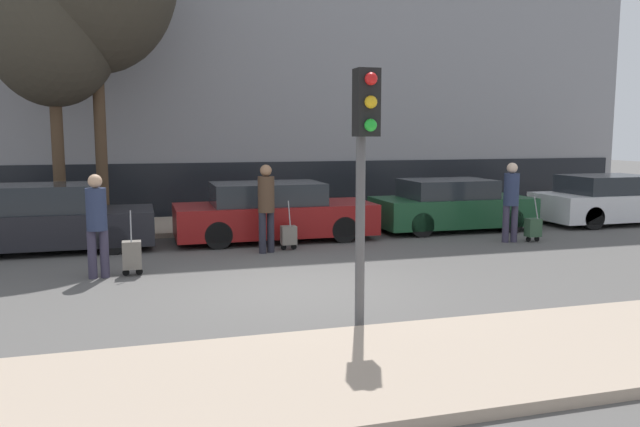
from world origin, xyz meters
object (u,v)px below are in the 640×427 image
Objects in this scene: parked_car_1 at (273,213)px; pedestrian_center at (266,203)px; traffic_light at (364,146)px; bare_tree_down_street at (51,26)px; trolley_left at (132,255)px; trolley_center at (289,235)px; parked_car_2 at (451,206)px; pedestrian_left at (97,219)px; pedestrian_right at (511,197)px; trolley_right at (533,228)px; parked_car_0 at (41,220)px; parked_car_3 at (610,201)px.

parked_car_1 is 1.65m from pedestrian_center.
pedestrian_center is at bearing 91.38° from traffic_light.
traffic_light is 10.27m from bare_tree_down_street.
trolley_left is 1.09× the size of trolley_center.
pedestrian_left reaches higher than parked_car_2.
parked_car_2 is at bearing 18.02° from trolley_center.
bare_tree_down_street is at bearing 108.86° from trolley_left.
parked_car_1 is 5.44m from pedestrian_right.
trolley_left is 5.28m from traffic_light.
trolley_right is at bearing -5.90° from trolley_center.
parked_car_0 is 3.44m from trolley_left.
trolley_center is (5.02, -1.30, -0.34)m from parked_car_0.
parked_car_1 is 6.71m from bare_tree_down_street.
pedestrian_center is at bearing 176.38° from trolley_right.
parked_car_2 is (9.64, 0.20, -0.04)m from parked_car_0.
traffic_light is at bearing -92.73° from parked_car_1.
parked_car_0 is 1.38× the size of traffic_light.
trolley_right is at bearing 179.93° from pedestrian_right.
trolley_center is 0.33× the size of traffic_light.
bare_tree_down_street reaches higher than pedestrian_right.
trolley_right is 8.07m from traffic_light.
pedestrian_right is at bearing -176.79° from pedestrian_left.
pedestrian_left is at bearing -159.47° from parked_car_2.
pedestrian_left is (-8.35, -3.13, 0.40)m from parked_car_2.
parked_car_2 is 3.76× the size of trolley_center.
traffic_light reaches higher than trolley_center.
trolley_left is (-12.56, -2.95, -0.27)m from parked_car_3.
trolley_left is at bearing -173.48° from trolley_right.
bare_tree_down_street is (-1.11, 4.89, 3.92)m from pedestrian_left.
parked_car_1 is at bearing 43.09° from trolley_left.
parked_car_3 is 10.02m from pedestrian_center.
parked_car_2 is at bearing -163.69° from pedestrian_left.
parked_car_3 is at bearing 168.39° from pedestrian_center.
parked_car_2 reaches higher than trolley_center.
pedestrian_left is at bearing -66.21° from parked_car_0.
parked_car_1 is 4.68m from parked_car_2.
parked_car_2 is 4.76m from parked_car_3.
parked_car_1 is at bearing 0.41° from parked_car_0.
pedestrian_center is (4.50, -1.50, 0.39)m from parked_car_0.
parked_car_2 is at bearing 21.59° from trolley_left.
pedestrian_center reaches higher than parked_car_3.
parked_car_1 is (4.96, 0.04, -0.02)m from parked_car_0.
pedestrian_right is 0.27× the size of bare_tree_down_street.
trolley_center is at bearing 86.08° from traffic_light.
parked_car_0 is at bearing 165.42° from trolley_center.
pedestrian_center is 0.27× the size of bare_tree_down_street.
pedestrian_right is at bearing -20.72° from bare_tree_down_street.
parked_car_0 is at bearing -70.42° from pedestrian_left.
parked_car_3 is at bearing 0.24° from parked_car_0.
parked_car_0 is at bearing -179.76° from parked_car_3.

